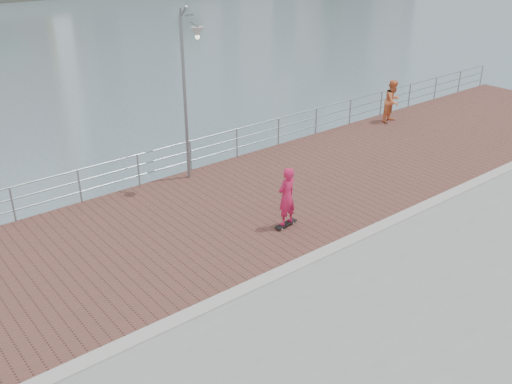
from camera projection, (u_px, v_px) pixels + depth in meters
water at (301, 324)px, 15.72m from camera, size 400.00×400.00×0.00m
brick_lane at (223, 213)px, 17.40m from camera, size 40.00×6.80×0.02m
curb at (304, 262)px, 14.85m from camera, size 40.00×0.40×0.06m
guardrail at (165, 159)px, 19.50m from camera, size 39.06×0.06×1.13m
street_lamp at (190, 68)px, 17.83m from camera, size 0.40×1.17×5.50m
skateboard at (286, 224)px, 16.58m from camera, size 0.81×0.31×0.09m
skateboarder at (287, 196)px, 16.20m from camera, size 0.69×0.50×1.75m
bystander at (393, 101)px, 24.91m from camera, size 0.99×0.82×1.84m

